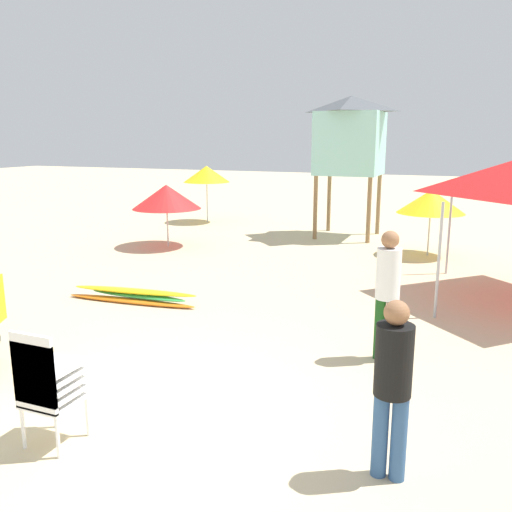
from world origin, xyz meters
The scene contains 9 objects.
ground centered at (0.00, 0.00, 0.00)m, with size 80.00×80.00×0.00m, color beige.
stacked_plastic_chairs centered at (-0.40, -0.76, 0.70)m, with size 0.48×0.48×1.20m.
surfboard_pile centered at (-2.38, 3.49, 0.12)m, with size 2.57×0.59×0.24m.
lifeguard_near_left centered at (2.70, 0.00, 0.93)m, with size 0.32×0.32×1.63m.
lifeguard_near_right centered at (2.25, 2.60, 1.02)m, with size 0.32×0.32×1.76m.
lifeguard_tower centered at (-0.30, 11.54, 2.99)m, with size 1.98×1.98×4.11m.
beach_umbrella_left centered at (2.21, 9.65, 1.38)m, with size 1.67×1.67×1.67m.
beach_umbrella_mid centered at (-4.51, 8.16, 1.37)m, with size 1.86×1.86×1.69m.
beach_umbrella_far centered at (-5.51, 12.46, 1.69)m, with size 1.61×1.61×1.97m.
Camera 1 is at (3.22, -4.34, 2.93)m, focal length 37.71 mm.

